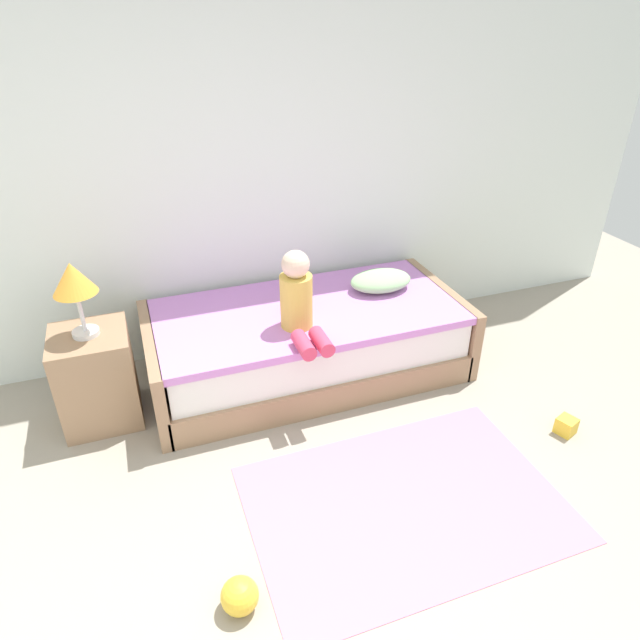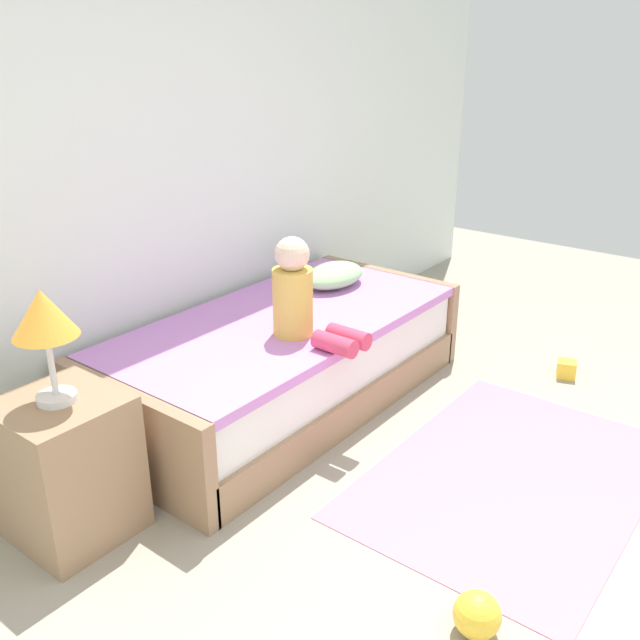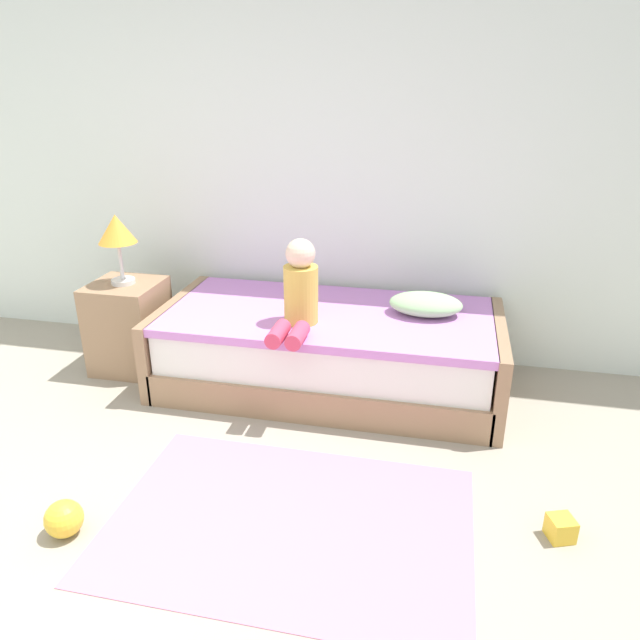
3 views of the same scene
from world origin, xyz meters
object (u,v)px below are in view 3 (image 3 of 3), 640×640
(table_lamp, at_px, (117,232))
(toy_ball, at_px, (64,519))
(bed, at_px, (329,350))
(pillow, at_px, (426,304))
(child_figure, at_px, (299,292))
(toy_block, at_px, (561,528))
(nightstand, at_px, (129,326))

(table_lamp, height_order, toy_ball, table_lamp)
(bed, relative_size, pillow, 4.80)
(pillow, relative_size, toy_ball, 2.68)
(table_lamp, distance_m, toy_ball, 1.83)
(child_figure, bearing_deg, pillow, 24.91)
(table_lamp, relative_size, child_figure, 0.88)
(child_figure, distance_m, toy_block, 1.78)
(child_figure, height_order, toy_block, child_figure)
(bed, bearing_deg, toy_block, -42.24)
(toy_ball, xyz_separation_m, toy_block, (2.09, 0.43, -0.03))
(child_figure, bearing_deg, toy_ball, -117.92)
(table_lamp, xyz_separation_m, toy_ball, (0.51, -1.54, -0.85))
(table_lamp, distance_m, pillow, 1.97)
(nightstand, bearing_deg, toy_ball, -71.63)
(table_lamp, height_order, pillow, table_lamp)
(pillow, distance_m, toy_block, 1.50)
(bed, distance_m, pillow, 0.67)
(table_lamp, xyz_separation_m, pillow, (1.93, 0.13, -0.37))
(pillow, bearing_deg, child_figure, -155.09)
(toy_block, bearing_deg, bed, 137.76)
(bed, height_order, pillow, pillow)
(nightstand, bearing_deg, bed, 1.41)
(nightstand, distance_m, pillow, 1.95)
(child_figure, xyz_separation_m, pillow, (0.71, 0.33, -0.14))
(child_figure, relative_size, pillow, 1.16)
(table_lamp, bearing_deg, nightstand, 90.00)
(child_figure, xyz_separation_m, toy_ball, (-0.71, -1.34, -0.62))
(table_lamp, height_order, toy_block, table_lamp)
(pillow, height_order, toy_ball, pillow)
(table_lamp, bearing_deg, child_figure, -9.08)
(pillow, bearing_deg, toy_ball, -130.33)
(child_figure, xyz_separation_m, toy_block, (1.38, -0.91, -0.65))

